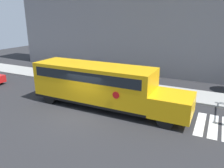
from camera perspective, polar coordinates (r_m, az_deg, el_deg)
ground_plane at (r=14.40m, az=-7.70°, el=-7.76°), size 60.00×60.00×0.00m
sidewalk_strip at (r=19.70m, az=2.84°, el=-0.42°), size 44.00×3.00×0.15m
building_backdrop at (r=24.87m, az=9.40°, el=17.87°), size 32.00×4.00×12.82m
school_bus at (r=14.83m, az=-3.14°, el=0.05°), size 10.85×2.57×2.92m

